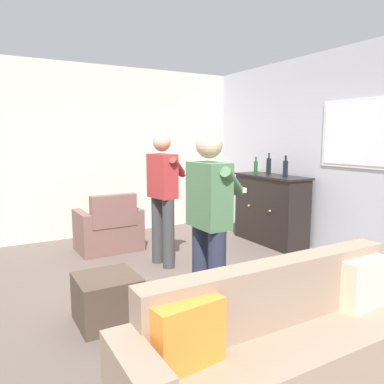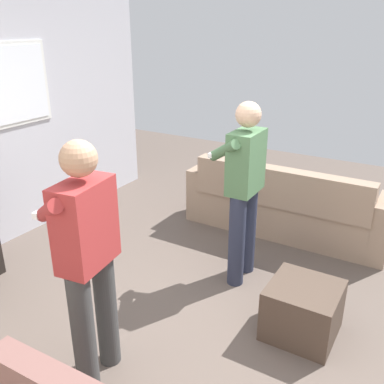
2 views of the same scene
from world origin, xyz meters
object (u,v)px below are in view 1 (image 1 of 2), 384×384
at_px(bottle_spirits_clear, 256,167).
at_px(person_standing_left, 163,193).
at_px(armchair, 109,231).
at_px(ottoman, 107,299).
at_px(bottle_liquor_amber, 285,168).
at_px(person_standing_right, 210,220).
at_px(bottle_wine_green, 269,166).
at_px(couch, 292,347).
at_px(sideboard_cabinet, 271,209).

height_order(bottle_spirits_clear, person_standing_left, person_standing_left).
height_order(armchair, ottoman, armchair).
distance_m(bottle_liquor_amber, person_standing_right, 2.63).
bearing_deg(bottle_wine_green, person_standing_right, -50.45).
relative_size(couch, person_standing_right, 1.36).
distance_m(sideboard_cabinet, person_standing_right, 2.85).
bearing_deg(bottle_wine_green, person_standing_left, -82.54).
bearing_deg(bottle_spirits_clear, couch, -35.51).
bearing_deg(person_standing_right, sideboard_cabinet, 128.13).
relative_size(couch, sideboard_cabinet, 1.79).
xyz_separation_m(bottle_wine_green, ottoman, (1.38, -3.03, -0.98)).
bearing_deg(bottle_liquor_amber, couch, -42.30).
bearing_deg(person_standing_left, armchair, -156.06).
height_order(armchair, person_standing_left, person_standing_left).
height_order(armchair, bottle_liquor_amber, bottle_liquor_amber).
xyz_separation_m(armchair, sideboard_cabinet, (0.84, 2.31, 0.24)).
height_order(couch, bottle_wine_green, bottle_wine_green).
relative_size(armchair, ottoman, 1.70).
bearing_deg(bottle_spirits_clear, bottle_wine_green, 29.07).
height_order(ottoman, person_standing_right, person_standing_right).
xyz_separation_m(couch, armchair, (-3.61, -0.05, -0.04)).
distance_m(armchair, person_standing_right, 2.66).
height_order(couch, person_standing_left, person_standing_left).
bearing_deg(sideboard_cabinet, ottoman, -67.30).
bearing_deg(ottoman, bottle_spirits_clear, 118.21).
bearing_deg(sideboard_cabinet, person_standing_left, -86.47).
xyz_separation_m(bottle_wine_green, bottle_liquor_amber, (0.45, -0.08, -0.00)).
relative_size(person_standing_left, person_standing_right, 1.00).
bearing_deg(person_standing_left, sideboard_cabinet, 93.53).
bearing_deg(armchair, person_standing_right, 2.11).
bearing_deg(couch, bottle_spirits_clear, 144.49).
xyz_separation_m(person_standing_left, person_standing_right, (1.62, -0.33, 0.00)).
distance_m(bottle_liquor_amber, bottle_spirits_clear, 0.64).
relative_size(sideboard_cabinet, bottle_spirits_clear, 4.83).
height_order(couch, ottoman, couch).
bearing_deg(armchair, bottle_liquor_amber, 63.24).
bearing_deg(bottle_wine_green, bottle_spirits_clear, -150.93).
xyz_separation_m(sideboard_cabinet, bottle_spirits_clear, (-0.33, -0.05, 0.64)).
distance_m(couch, bottle_wine_green, 3.82).
xyz_separation_m(armchair, bottle_spirits_clear, (0.51, 2.26, 0.88)).
bearing_deg(person_standing_left, couch, -7.96).
relative_size(bottle_liquor_amber, bottle_spirits_clear, 1.19).
bearing_deg(bottle_spirits_clear, person_standing_right, -46.40).
bearing_deg(ottoman, sideboard_cabinet, 112.70).
height_order(person_standing_left, person_standing_right, same).
bearing_deg(person_standing_left, person_standing_right, -11.46).
xyz_separation_m(couch, bottle_spirits_clear, (-3.10, 2.21, 0.84)).
relative_size(bottle_spirits_clear, person_standing_left, 0.16).
xyz_separation_m(couch, bottle_wine_green, (-2.91, 2.32, 0.86)).
bearing_deg(sideboard_cabinet, armchair, -109.95).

